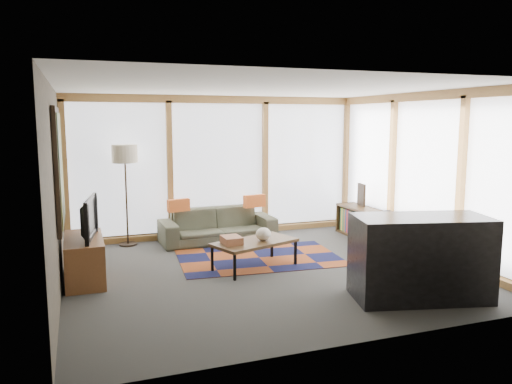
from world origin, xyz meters
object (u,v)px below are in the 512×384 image
object	(u,v)px
bookshelf	(377,228)
coffee_table	(255,254)
floor_lamp	(126,196)
sofa	(218,225)
bar_counter	(420,258)
tv_console	(85,259)
television	(84,218)

from	to	relation	value
bookshelf	coffee_table	bearing A→B (deg)	-165.18
coffee_table	bookshelf	world-z (taller)	bookshelf
coffee_table	floor_lamp	bearing A→B (deg)	128.54
sofa	coffee_table	xyz separation A→B (m)	(0.08, -1.75, -0.09)
floor_lamp	bar_counter	size ratio (longest dim) A/B	1.09
sofa	bar_counter	world-z (taller)	bar_counter
floor_lamp	bar_counter	bearing A→B (deg)	-51.51
sofa	bookshelf	distance (m)	2.82
coffee_table	tv_console	bearing A→B (deg)	173.93
floor_lamp	bookshelf	bearing A→B (deg)	-18.25
tv_console	bar_counter	world-z (taller)	bar_counter
coffee_table	bar_counter	world-z (taller)	bar_counter
sofa	floor_lamp	bearing A→B (deg)	168.01
sofa	tv_console	xyz separation A→B (m)	(-2.28, -1.50, -0.00)
coffee_table	tv_console	xyz separation A→B (m)	(-2.36, 0.25, 0.09)
sofa	television	bearing A→B (deg)	-147.42
bookshelf	bar_counter	bearing A→B (deg)	-112.62
bookshelf	television	world-z (taller)	television
floor_lamp	bookshelf	world-z (taller)	floor_lamp
tv_console	television	size ratio (longest dim) A/B	1.23
floor_lamp	television	distance (m)	1.97
sofa	bar_counter	distance (m)	3.93
sofa	bar_counter	xyz separation A→B (m)	(1.55, -3.61, 0.21)
tv_console	coffee_table	bearing A→B (deg)	-6.07
sofa	coffee_table	bearing A→B (deg)	-89.23
bookshelf	tv_console	world-z (taller)	tv_console
sofa	bookshelf	xyz separation A→B (m)	(2.60, -1.09, -0.02)
sofa	tv_console	world-z (taller)	same
coffee_table	bar_counter	bearing A→B (deg)	-51.57
floor_lamp	tv_console	bearing A→B (deg)	-112.47
sofa	coffee_table	world-z (taller)	sofa
coffee_table	tv_console	world-z (taller)	tv_console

